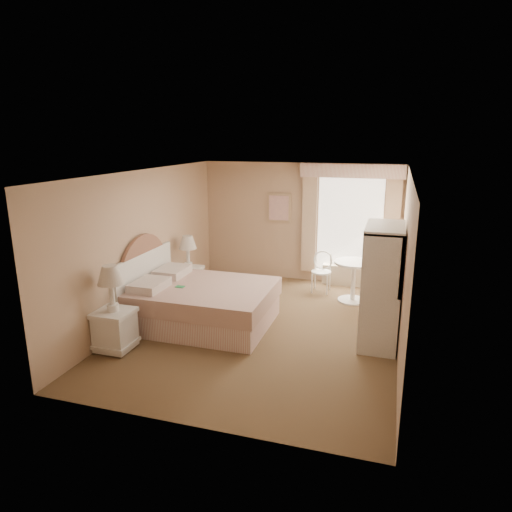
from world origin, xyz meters
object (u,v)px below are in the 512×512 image
(armoire, at_px, (381,295))
(round_table, at_px, (354,275))
(nightstand_far, at_px, (189,273))
(cafe_chair, at_px, (322,268))
(bed, at_px, (196,302))
(nightstand_near, at_px, (114,319))

(armoire, bearing_deg, round_table, 108.14)
(nightstand_far, bearing_deg, cafe_chair, 22.16)
(bed, distance_m, armoire, 2.95)
(bed, xyz_separation_m, nightstand_far, (-0.73, 1.25, 0.07))
(bed, relative_size, cafe_chair, 2.76)
(armoire, bearing_deg, nightstand_near, -158.86)
(bed, height_order, armoire, armoire)
(nightstand_near, bearing_deg, armoire, 21.14)
(nightstand_near, height_order, round_table, nightstand_near)
(bed, xyz_separation_m, nightstand_near, (-0.73, -1.25, 0.10))
(bed, bearing_deg, nightstand_near, -120.24)
(cafe_chair, bearing_deg, nightstand_near, -122.89)
(cafe_chair, distance_m, armoire, 2.42)
(round_table, relative_size, armoire, 0.43)
(nightstand_near, distance_m, round_table, 4.37)
(round_table, height_order, armoire, armoire)
(nightstand_far, height_order, cafe_chair, nightstand_far)
(nightstand_near, height_order, armoire, armoire)
(nightstand_far, xyz_separation_m, cafe_chair, (2.45, 1.00, 0.03))
(round_table, bearing_deg, bed, -142.48)
(round_table, distance_m, armoire, 1.76)
(nightstand_near, relative_size, round_table, 1.62)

